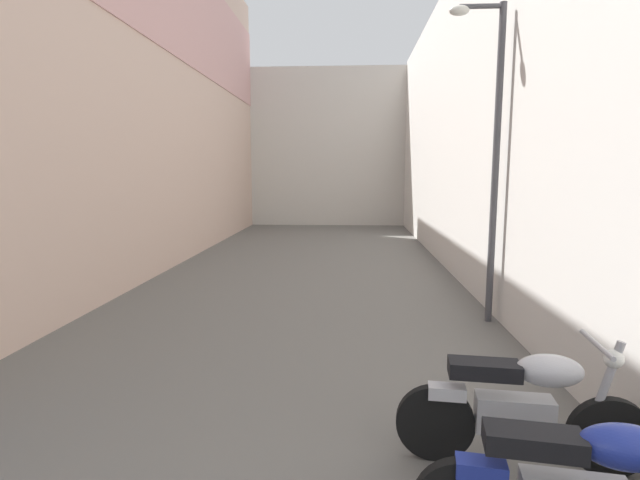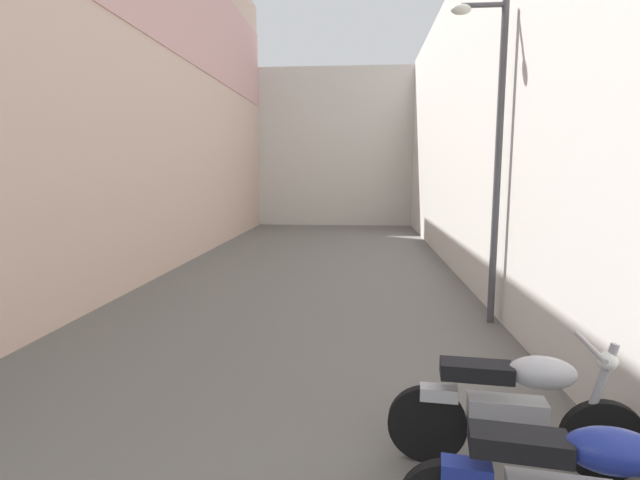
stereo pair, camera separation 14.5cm
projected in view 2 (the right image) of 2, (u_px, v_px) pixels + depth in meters
ground_plane at (294, 306)px, 8.16m from camera, size 37.14×37.14×0.00m
building_left at (138, 60)px, 9.76m from camera, size 0.45×21.14×8.81m
building_right at (481, 115)px, 9.39m from camera, size 0.45×21.14×6.63m
building_far_end at (336, 148)px, 21.10m from camera, size 9.40×2.00×6.50m
motorcycle_fourth at (515, 407)px, 3.60m from camera, size 1.85×0.58×1.04m
street_lamp at (492, 141)px, 6.92m from camera, size 0.79×0.18×4.55m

